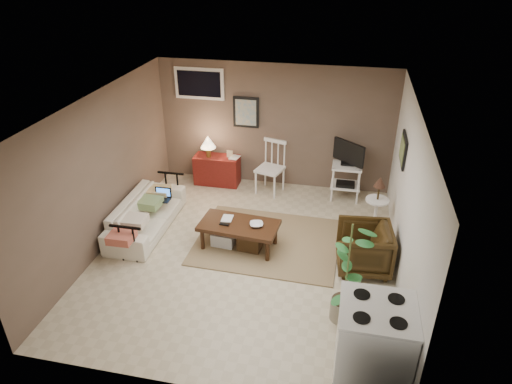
% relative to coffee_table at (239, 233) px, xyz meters
% --- Properties ---
extents(floor, '(5.00, 5.00, 0.00)m').
position_rel_coffee_table_xyz_m(floor, '(0.15, -0.16, -0.26)').
color(floor, '#C1B293').
rests_on(floor, ground).
extents(art_back, '(0.50, 0.03, 0.60)m').
position_rel_coffee_table_xyz_m(art_back, '(-0.40, 2.31, 1.19)').
color(art_back, black).
extents(art_right, '(0.03, 0.60, 0.45)m').
position_rel_coffee_table_xyz_m(art_right, '(2.38, 0.89, 1.26)').
color(art_right, black).
extents(window, '(0.96, 0.03, 0.60)m').
position_rel_coffee_table_xyz_m(window, '(-1.30, 2.31, 1.69)').
color(window, white).
extents(rug, '(2.31, 1.87, 0.02)m').
position_rel_coffee_table_xyz_m(rug, '(0.42, 0.23, -0.25)').
color(rug, '#866C4E').
rests_on(rug, floor).
extents(coffee_table, '(1.27, 0.73, 0.46)m').
position_rel_coffee_table_xyz_m(coffee_table, '(0.00, 0.00, 0.00)').
color(coffee_table, '#36190E').
rests_on(coffee_table, floor).
extents(sofa, '(0.55, 1.87, 0.73)m').
position_rel_coffee_table_xyz_m(sofa, '(-1.65, 0.22, 0.11)').
color(sofa, white).
rests_on(sofa, floor).
extents(sofa_pillows, '(0.36, 1.78, 0.13)m').
position_rel_coffee_table_xyz_m(sofa_pillows, '(-1.60, 0.00, 0.19)').
color(sofa_pillows, beige).
rests_on(sofa_pillows, sofa).
extents(sofa_end_rails, '(0.50, 1.87, 0.63)m').
position_rel_coffee_table_xyz_m(sofa_end_rails, '(-1.54, 0.22, 0.06)').
color(sofa_end_rails, black).
rests_on(sofa_end_rails, floor).
extents(laptop, '(0.29, 0.21, 0.20)m').
position_rel_coffee_table_xyz_m(laptop, '(-1.47, 0.54, 0.22)').
color(laptop, black).
rests_on(laptop, sofa).
extents(red_console, '(0.88, 0.39, 1.02)m').
position_rel_coffee_table_xyz_m(red_console, '(-0.96, 2.07, 0.10)').
color(red_console, maroon).
rests_on(red_console, floor).
extents(spindle_chair, '(0.57, 0.57, 1.02)m').
position_rel_coffee_table_xyz_m(spindle_chair, '(0.15, 1.94, 0.22)').
color(spindle_chair, white).
rests_on(spindle_chair, floor).
extents(tv_stand, '(0.56, 0.47, 1.15)m').
position_rel_coffee_table_xyz_m(tv_stand, '(1.58, 1.97, 0.35)').
color(tv_stand, white).
rests_on(tv_stand, floor).
extents(side_table, '(0.38, 0.38, 1.02)m').
position_rel_coffee_table_xyz_m(side_table, '(2.11, 0.91, 0.37)').
color(side_table, white).
rests_on(side_table, floor).
extents(armchair, '(0.78, 0.82, 0.77)m').
position_rel_coffee_table_xyz_m(armchair, '(1.92, -0.14, 0.13)').
color(armchair, '#32220E').
rests_on(armchair, floor).
extents(potted_plant, '(0.36, 0.36, 1.46)m').
position_rel_coffee_table_xyz_m(potted_plant, '(1.68, -1.26, 0.52)').
color(potted_plant, gray).
rests_on(potted_plant, floor).
extents(stove, '(0.79, 0.73, 1.03)m').
position_rel_coffee_table_xyz_m(stove, '(2.00, -2.14, 0.25)').
color(stove, silver).
rests_on(stove, floor).
extents(bowl, '(0.21, 0.10, 0.20)m').
position_rel_coffee_table_xyz_m(bowl, '(0.29, -0.01, 0.28)').
color(bowl, '#36190E').
rests_on(bowl, coffee_table).
extents(book_table, '(0.17, 0.02, 0.23)m').
position_rel_coffee_table_xyz_m(book_table, '(-0.29, 0.09, 0.29)').
color(book_table, '#36190E').
rests_on(book_table, coffee_table).
extents(book_console, '(0.17, 0.06, 0.23)m').
position_rel_coffee_table_xyz_m(book_console, '(-0.67, 2.09, 0.45)').
color(book_console, '#36190E').
rests_on(book_console, red_console).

